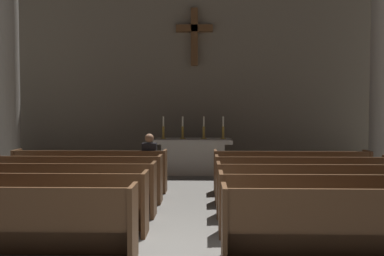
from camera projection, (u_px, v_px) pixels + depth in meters
name	position (u px, v px, depth m)	size (l,w,h in m)	color
pew_left_row_2	(33.00, 203.00, 6.65)	(3.43, 0.50, 0.95)	brown
pew_left_row_3	(58.00, 189.00, 7.77)	(3.43, 0.50, 0.95)	brown
pew_left_row_4	(76.00, 179.00, 8.88)	(3.43, 0.50, 0.95)	brown
pew_left_row_5	(90.00, 171.00, 10.00)	(3.43, 0.50, 0.95)	brown
pew_right_row_1	(363.00, 225.00, 5.41)	(3.43, 0.50, 0.95)	brown
pew_right_row_2	(336.00, 205.00, 6.52)	(3.43, 0.50, 0.95)	brown
pew_right_row_3	(316.00, 190.00, 7.64)	(3.43, 0.50, 0.95)	brown
pew_right_row_4	(302.00, 180.00, 8.76)	(3.43, 0.50, 0.95)	brown
pew_right_row_5	(291.00, 172.00, 9.87)	(3.43, 0.50, 0.95)	brown
column_left_second	(6.00, 66.00, 12.16)	(1.07, 1.07, 6.21)	#9E998E
column_right_second	(384.00, 65.00, 11.87)	(1.07, 1.07, 6.21)	#9E998E
altar	(193.00, 155.00, 12.66)	(2.20, 0.90, 1.01)	#BCB7AD
candlestick_outer_left	(163.00, 132.00, 12.65)	(0.16, 0.16, 0.64)	#B79338
candlestick_inner_left	(183.00, 132.00, 12.63)	(0.16, 0.16, 0.64)	#B79338
candlestick_inner_right	(204.00, 132.00, 12.62)	(0.16, 0.16, 0.64)	#B79338
candlestick_outer_right	(223.00, 132.00, 12.60)	(0.16, 0.16, 0.64)	#B79338
apse_with_cross	(195.00, 50.00, 14.19)	(11.40, 0.46, 7.47)	#706656
lone_worshipper	(150.00, 161.00, 9.99)	(0.32, 0.43, 1.32)	#26262B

